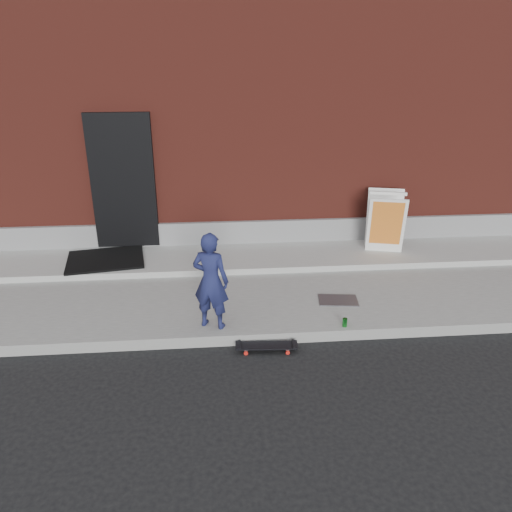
{
  "coord_description": "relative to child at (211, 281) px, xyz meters",
  "views": [
    {
      "loc": [
        -1.1,
        -5.34,
        3.42
      ],
      "look_at": [
        -0.56,
        0.8,
        0.88
      ],
      "focal_mm": 35.0,
      "sensor_mm": 36.0,
      "label": 1
    }
  ],
  "objects": [
    {
      "name": "ground",
      "position": [
        1.17,
        -0.27,
        -0.78
      ],
      "size": [
        80.0,
        80.0,
        0.0
      ],
      "primitive_type": "plane",
      "color": "black",
      "rests_on": "ground"
    },
    {
      "name": "sidewalk",
      "position": [
        1.17,
        1.23,
        -0.71
      ],
      "size": [
        20.0,
        3.0,
        0.15
      ],
      "primitive_type": "cube",
      "color": "slate",
      "rests_on": "ground"
    },
    {
      "name": "apron",
      "position": [
        1.17,
        2.13,
        -0.58
      ],
      "size": [
        20.0,
        1.2,
        0.1
      ],
      "primitive_type": "cube",
      "color": "gray",
      "rests_on": "sidewalk"
    },
    {
      "name": "building",
      "position": [
        1.17,
        6.72,
        1.71
      ],
      "size": [
        20.0,
        8.1,
        5.0
      ],
      "color": "maroon",
      "rests_on": "ground"
    },
    {
      "name": "child",
      "position": [
        0.0,
        0.0,
        0.0
      ],
      "size": [
        0.54,
        0.45,
        1.27
      ],
      "primitive_type": "imported",
      "rotation": [
        0.0,
        0.0,
        2.77
      ],
      "color": "#1A1E49",
      "rests_on": "sidewalk"
    },
    {
      "name": "skateboard",
      "position": [
        0.66,
        -0.41,
        -0.72
      ],
      "size": [
        0.75,
        0.23,
        0.08
      ],
      "color": "red",
      "rests_on": "ground"
    },
    {
      "name": "pizza_sign",
      "position": [
        2.95,
        2.17,
        -0.03
      ],
      "size": [
        0.77,
        0.85,
        1.01
      ],
      "color": "white",
      "rests_on": "apron"
    },
    {
      "name": "soda_can",
      "position": [
        1.69,
        -0.17,
        -0.58
      ],
      "size": [
        0.07,
        0.07,
        0.11
      ],
      "primitive_type": "cylinder",
      "rotation": [
        0.0,
        0.0,
        -0.15
      ],
      "color": "#1A8427",
      "rests_on": "sidewalk"
    },
    {
      "name": "doormat",
      "position": [
        -1.73,
        2.07,
        -0.52
      ],
      "size": [
        1.35,
        1.16,
        0.03
      ],
      "primitive_type": "cube",
      "rotation": [
        0.0,
        0.0,
        0.16
      ],
      "color": "black",
      "rests_on": "apron"
    },
    {
      "name": "utility_plate",
      "position": [
        1.77,
        0.53,
        -0.63
      ],
      "size": [
        0.58,
        0.41,
        0.02
      ],
      "primitive_type": "cube",
      "rotation": [
        0.0,
        0.0,
        -0.13
      ],
      "color": "#525156",
      "rests_on": "sidewalk"
    }
  ]
}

